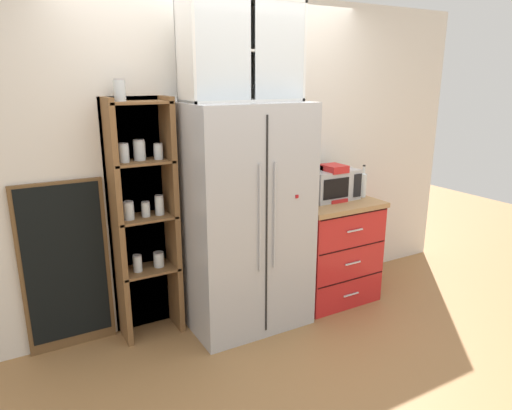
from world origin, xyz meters
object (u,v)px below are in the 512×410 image
(refrigerator, at_px, (245,218))
(mug_charcoal, at_px, (307,200))
(chalkboard_menu, at_px, (66,267))
(microwave, at_px, (330,184))
(bottle_green, at_px, (329,187))
(coffee_maker, at_px, (331,182))
(bottle_clear, at_px, (363,183))

(refrigerator, height_order, mug_charcoal, refrigerator)
(mug_charcoal, bearing_deg, chalkboard_menu, 170.28)
(refrigerator, xyz_separation_m, mug_charcoal, (0.58, -0.02, 0.07))
(microwave, xyz_separation_m, chalkboard_menu, (-2.16, 0.24, -0.41))
(chalkboard_menu, bearing_deg, bottle_green, -6.56)
(refrigerator, bearing_deg, chalkboard_menu, 166.71)
(coffee_maker, xyz_separation_m, bottle_green, (0.00, 0.03, -0.05))
(microwave, relative_size, chalkboard_menu, 0.35)
(refrigerator, bearing_deg, coffee_maker, 1.52)
(chalkboard_menu, bearing_deg, refrigerator, -13.29)
(bottle_clear, distance_m, chalkboard_menu, 2.50)
(bottle_green, relative_size, chalkboard_menu, 0.20)
(refrigerator, height_order, coffee_maker, refrigerator)
(microwave, xyz_separation_m, mug_charcoal, (-0.29, -0.08, -0.09))
(microwave, height_order, chalkboard_menu, chalkboard_menu)
(mug_charcoal, relative_size, bottle_green, 0.51)
(bottle_green, bearing_deg, coffee_maker, -90.00)
(coffee_maker, bearing_deg, chalkboard_menu, 172.53)
(bottle_clear, relative_size, bottle_green, 1.16)
(microwave, bearing_deg, bottle_green, -155.40)
(microwave, bearing_deg, chalkboard_menu, 173.69)
(refrigerator, distance_m, chalkboard_menu, 1.34)
(microwave, bearing_deg, refrigerator, -175.75)
(mug_charcoal, xyz_separation_m, chalkboard_menu, (-1.86, 0.32, -0.32))
(refrigerator, relative_size, bottle_clear, 6.13)
(mug_charcoal, relative_size, bottle_clear, 0.43)
(refrigerator, height_order, microwave, refrigerator)
(bottle_clear, bearing_deg, coffee_maker, 169.75)
(bottle_green, bearing_deg, bottle_clear, -16.27)
(coffee_maker, relative_size, bottle_clear, 1.09)
(mug_charcoal, height_order, chalkboard_menu, chalkboard_menu)
(coffee_maker, distance_m, bottle_green, 0.06)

